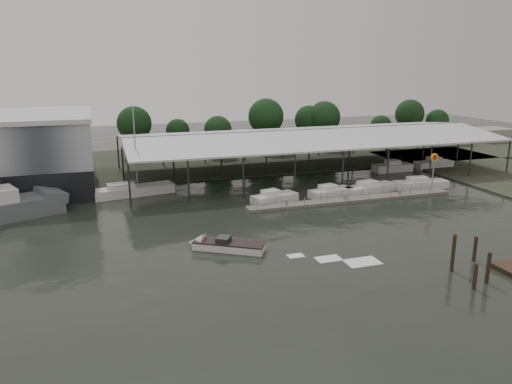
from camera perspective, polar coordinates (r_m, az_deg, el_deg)
name	(u,v)px	position (r m, az deg, el deg)	size (l,w,h in m)	color
ground	(268,240)	(50.06, 1.33, -5.50)	(200.00, 200.00, 0.00)	#222821
land_strip_far	(188,162)	(89.35, -7.75, 3.47)	(140.00, 30.00, 0.30)	#3B4231
covered_boat_shed	(309,134)	(80.13, 6.13, 6.61)	(58.24, 24.00, 6.96)	white
floating_dock	(352,200)	(64.69, 10.92, -0.89)	(28.00, 2.00, 1.40)	slate
shell_fuel_sign	(434,165)	(70.39, 19.66, 2.89)	(1.10, 0.18, 5.55)	gray
distant_commercial_buildings	(454,135)	(117.27, 21.73, 6.09)	(22.00, 8.00, 4.00)	gray
white_sailboat	(133,191)	(68.34, -13.92, 0.16)	(10.86, 4.40, 11.99)	silver
speedboat_underway	(223,245)	(47.65, -3.81, -6.10)	(16.42, 10.93, 2.00)	silver
moored_cruiser_0	(274,198)	(63.05, 2.04, -0.65)	(6.34, 3.65, 1.70)	silver
moored_cruiser_1	(331,192)	(66.38, 8.52, -0.02)	(6.42, 3.36, 1.70)	silver
moored_cruiser_2	(370,188)	(69.47, 12.90, 0.43)	(8.12, 3.90, 1.70)	silver
moored_cruiser_3	(420,184)	(73.81, 18.21, 0.89)	(7.95, 2.97, 1.70)	silver
mooring_pilings	(495,272)	(44.51, 25.63, -8.26)	(4.45, 9.15, 3.84)	#352A1A
horizon_tree_line	(295,120)	(100.59, 4.47, 8.20)	(69.55, 10.27, 10.39)	black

